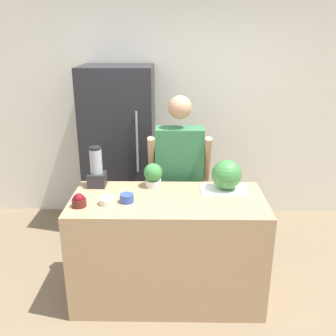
% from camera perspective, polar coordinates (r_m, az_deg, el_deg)
% --- Properties ---
extents(ground_plane, '(14.00, 14.00, 0.00)m').
position_cam_1_polar(ground_plane, '(3.26, -0.11, -22.43)').
color(ground_plane, '#7F6B51').
extents(wall_back, '(8.00, 0.06, 2.60)m').
position_cam_1_polar(wall_back, '(4.57, 0.32, 8.52)').
color(wall_back, white).
rests_on(wall_back, ground_plane).
extents(counter_island, '(1.59, 0.73, 0.93)m').
position_cam_1_polar(counter_island, '(3.28, -0.01, -12.06)').
color(counter_island, tan).
rests_on(counter_island, ground_plane).
extents(refrigerator, '(0.78, 0.68, 1.87)m').
position_cam_1_polar(refrigerator, '(4.33, -7.35, 2.79)').
color(refrigerator, '#232328').
rests_on(refrigerator, ground_plane).
extents(person, '(0.59, 0.27, 1.67)m').
position_cam_1_polar(person, '(3.64, 1.71, -1.84)').
color(person, '#333338').
rests_on(person, ground_plane).
extents(cutting_board, '(0.40, 0.26, 0.01)m').
position_cam_1_polar(cutting_board, '(3.23, 8.55, -3.34)').
color(cutting_board, white).
rests_on(cutting_board, counter_island).
extents(watermelon, '(0.25, 0.25, 0.25)m').
position_cam_1_polar(watermelon, '(3.20, 8.93, -1.00)').
color(watermelon, '#3D7F3D').
rests_on(watermelon, cutting_board).
extents(bowl_cherries, '(0.11, 0.11, 0.11)m').
position_cam_1_polar(bowl_cherries, '(2.98, -13.41, -4.90)').
color(bowl_cherries, '#511E19').
rests_on(bowl_cherries, counter_island).
extents(bowl_cream, '(0.12, 0.12, 0.09)m').
position_cam_1_polar(bowl_cream, '(2.99, -9.34, -4.80)').
color(bowl_cream, beige).
rests_on(bowl_cream, counter_island).
extents(bowl_small_blue, '(0.11, 0.11, 0.07)m').
position_cam_1_polar(bowl_small_blue, '(3.00, -6.30, -4.58)').
color(bowl_small_blue, '#334C9E').
rests_on(bowl_small_blue, counter_island).
extents(blender, '(0.15, 0.15, 0.36)m').
position_cam_1_polar(blender, '(3.30, -10.83, -0.33)').
color(blender, '#28282D').
rests_on(blender, counter_island).
extents(potted_plant, '(0.16, 0.16, 0.21)m').
position_cam_1_polar(potted_plant, '(3.26, -2.29, -1.04)').
color(potted_plant, beige).
rests_on(potted_plant, counter_island).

